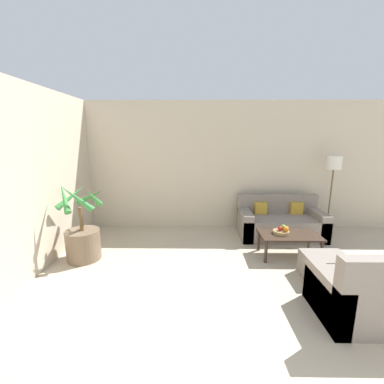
% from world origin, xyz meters
% --- Properties ---
extents(wall_back, '(8.56, 0.06, 2.70)m').
position_xyz_m(wall_back, '(0.00, 6.10, 1.35)').
color(wall_back, beige).
rests_on(wall_back, ground_plane).
extents(potted_palm, '(0.75, 0.73, 1.30)m').
position_xyz_m(potted_palm, '(-3.02, 4.50, 0.38)').
color(potted_palm, brown).
rests_on(potted_palm, ground_plane).
extents(sofa_loveseat, '(1.63, 0.81, 0.80)m').
position_xyz_m(sofa_loveseat, '(0.50, 5.54, 0.27)').
color(sofa_loveseat, gray).
rests_on(sofa_loveseat, ground_plane).
extents(floor_lamp, '(0.28, 0.28, 1.60)m').
position_xyz_m(floor_lamp, '(1.54, 5.72, 1.34)').
color(floor_lamp, brown).
rests_on(floor_lamp, ground_plane).
extents(coffee_table, '(0.97, 0.55, 0.39)m').
position_xyz_m(coffee_table, '(0.36, 4.63, 0.34)').
color(coffee_table, '#38281E').
rests_on(coffee_table, ground_plane).
extents(fruit_bowl, '(0.26, 0.26, 0.05)m').
position_xyz_m(fruit_bowl, '(0.22, 4.65, 0.42)').
color(fruit_bowl, '#997A4C').
rests_on(fruit_bowl, coffee_table).
extents(apple_red, '(0.07, 0.07, 0.07)m').
position_xyz_m(apple_red, '(0.20, 4.65, 0.48)').
color(apple_red, red).
rests_on(apple_red, fruit_bowl).
extents(apple_green, '(0.08, 0.08, 0.08)m').
position_xyz_m(apple_green, '(0.28, 4.71, 0.49)').
color(apple_green, olive).
rests_on(apple_green, fruit_bowl).
extents(orange_fruit, '(0.09, 0.09, 0.09)m').
position_xyz_m(orange_fruit, '(0.29, 4.61, 0.49)').
color(orange_fruit, orange).
rests_on(orange_fruit, fruit_bowl).
extents(armchair, '(0.85, 0.79, 0.86)m').
position_xyz_m(armchair, '(0.59, 3.12, 0.28)').
color(armchair, gray).
rests_on(armchair, ground_plane).
extents(ottoman, '(0.59, 0.46, 0.35)m').
position_xyz_m(ottoman, '(0.62, 3.95, 0.18)').
color(ottoman, gray).
rests_on(ottoman, ground_plane).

